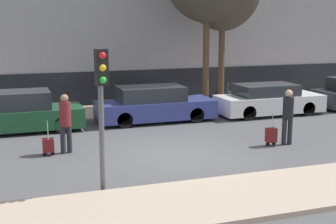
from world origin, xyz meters
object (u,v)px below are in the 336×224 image
parked_bicycle (231,96)px  pedestrian_left (65,120)px  pedestrian_right (288,113)px  traffic_light (101,91)px  parked_car_1 (154,105)px  parked_car_2 (269,100)px  parked_car_0 (20,113)px  trolley_left (48,145)px  trolley_right (271,135)px

parked_bicycle → pedestrian_left: bearing=-146.1°
pedestrian_right → traffic_light: 6.97m
parked_car_1 → parked_car_2: 4.99m
parked_car_1 → pedestrian_right: (2.98, -4.76, 0.36)m
parked_car_0 → traffic_light: bearing=-77.2°
trolley_left → pedestrian_right: pedestrian_right is taller
parked_car_0 → pedestrian_left: 3.62m
pedestrian_right → traffic_light: bearing=-154.2°
parked_car_2 → trolley_right: bearing=-120.0°
trolley_left → traffic_light: 4.20m
parked_car_1 → traffic_light: traffic_light is taller
pedestrian_right → traffic_light: size_ratio=0.54×
parked_car_1 → pedestrian_right: bearing=-58.0°
parked_car_0 → parked_car_1: bearing=0.6°
trolley_left → parked_car_1: bearing=39.2°
parked_car_2 → trolley_right: size_ratio=4.07×
traffic_light → parked_bicycle: size_ratio=1.87×
parked_car_2 → traffic_light: bearing=-141.0°
pedestrian_left → parked_car_2: bearing=7.3°
pedestrian_right → parked_bicycle: pedestrian_right is taller
parked_car_0 → parked_bicycle: parked_car_0 is taller
pedestrian_right → parked_bicycle: 7.08m
parked_car_1 → trolley_right: bearing=-62.7°
parked_car_0 → pedestrian_right: bearing=-30.4°
parked_car_0 → parked_bicycle: bearing=13.0°
parked_car_0 → parked_car_2: parked_car_0 is taller
pedestrian_right → trolley_right: pedestrian_right is taller
parked_car_0 → trolley_left: bearing=-79.3°
parked_car_0 → pedestrian_left: pedestrian_left is taller
parked_car_1 → parked_car_2: bearing=-3.3°
parked_car_2 → traffic_light: traffic_light is taller
parked_bicycle → trolley_left: bearing=-147.2°
pedestrian_left → pedestrian_right: 6.95m
pedestrian_left → trolley_right: pedestrian_left is taller
parked_car_1 → parked_car_2: size_ratio=1.03×
pedestrian_right → pedestrian_left: bearing=175.0°
parked_car_0 → pedestrian_left: (1.20, -3.40, 0.35)m
traffic_light → parked_bicycle: traffic_light is taller
parked_car_1 → parked_bicycle: parked_car_1 is taller
parked_car_0 → parked_car_1: (5.05, 0.06, -0.02)m
trolley_left → traffic_light: traffic_light is taller
parked_car_2 → parked_bicycle: size_ratio=2.54×
trolley_left → trolley_right: (6.82, -1.13, 0.02)m
parked_car_0 → parked_car_2: size_ratio=0.95×
parked_car_0 → traffic_light: (1.61, -7.05, 1.70)m
traffic_light → parked_car_2: bearing=39.0°
pedestrian_left → pedestrian_right: (6.83, -1.31, -0.01)m
pedestrian_left → parked_bicycle: (8.32, 5.60, -0.53)m
parked_car_0 → trolley_left: parked_car_0 is taller
pedestrian_left → parked_car_0: bearing=97.0°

